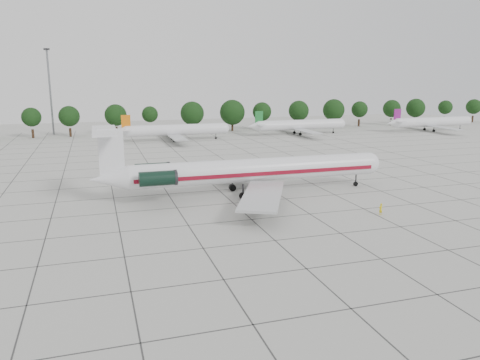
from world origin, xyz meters
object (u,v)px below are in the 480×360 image
Objects in this scene: floodlight_mast at (50,87)px; bg_airliner_e at (432,122)px; bg_airliner_c at (176,130)px; bg_airliner_d at (300,125)px; main_airliner at (242,171)px; ground_crew at (381,209)px.

bg_airliner_e is at bearing -12.95° from floodlight_mast.
bg_airliner_c is 38.56m from bg_airliner_d.
ground_crew is (13.97, -15.22, -2.97)m from main_airliner.
bg_airliner_c is (-13.25, 78.02, 2.15)m from ground_crew.
bg_airliner_d is at bearing -123.52° from ground_crew.
floodlight_mast reaches higher than bg_airliner_c.
bg_airliner_c is 1.00× the size of bg_airliner_e.
bg_airliner_c is 1.00× the size of bg_airliner_d.
bg_airliner_e is (69.82, 76.27, 2.15)m from ground_crew.
bg_airliner_d is at bearing 3.75° from bg_airliner_c.
main_airliner is 62.80m from bg_airliner_c.
bg_airliner_e is 119.95m from floodlight_mast.
ground_crew is at bearing -132.47° from bg_airliner_e.
bg_airliner_d is at bearing 174.53° from bg_airliner_e.
main_airliner reaches higher than bg_airliner_d.
floodlight_mast is at bearing 143.09° from bg_airliner_c.
bg_airliner_d reaches higher than ground_crew.
main_airliner is at bearing -63.58° from ground_crew.
floodlight_mast is (-116.37, 26.76, 11.37)m from bg_airliner_e.
bg_airliner_c and bg_airliner_d have the same top height.
ground_crew is 84.42m from bg_airliner_d.
bg_airliner_e is at bearing -1.21° from bg_airliner_c.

